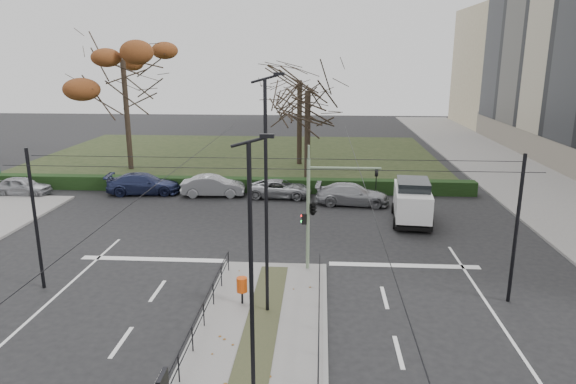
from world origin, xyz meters
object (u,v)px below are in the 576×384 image
at_px(streetlamp_median_far, 267,196).
at_px(parked_car_third, 144,184).
at_px(traffic_light, 315,206).
at_px(parked_car_first, 22,186).
at_px(litter_bin, 242,285).
at_px(parked_car_fifth, 352,194).
at_px(parked_car_fourth, 280,189).
at_px(white_van, 412,200).
at_px(bare_tree_center, 300,86).
at_px(rust_tree, 123,59).
at_px(bare_tree_near, 308,98).
at_px(parked_car_second, 213,186).
at_px(streetlamp_median_near, 252,288).

bearing_deg(streetlamp_median_far, parked_car_third, 121.93).
bearing_deg(traffic_light, parked_car_first, 150.13).
bearing_deg(litter_bin, parked_car_fifth, 71.02).
bearing_deg(parked_car_fourth, white_van, -118.72).
bearing_deg(bare_tree_center, rust_tree, -168.11).
bearing_deg(parked_car_third, litter_bin, -156.54).
height_order(bare_tree_center, bare_tree_near, bare_tree_center).
distance_m(litter_bin, parked_car_fifth, 15.64).
xyz_separation_m(traffic_light, parked_car_first, (-20.78, 11.93, -2.42)).
bearing_deg(parked_car_third, white_van, -112.85).
bearing_deg(parked_car_fourth, parked_car_fifth, -104.75).
distance_m(parked_car_first, parked_car_second, 13.52).
height_order(streetlamp_median_far, white_van, streetlamp_median_far).
xyz_separation_m(rust_tree, bare_tree_center, (14.50, 3.05, -2.32)).
xyz_separation_m(litter_bin, parked_car_fourth, (0.17, 16.30, -0.30)).
height_order(rust_tree, parked_car_fifth, rust_tree).
relative_size(litter_bin, white_van, 0.22).
distance_m(litter_bin, rust_tree, 29.20).
height_order(streetlamp_median_near, parked_car_third, streetlamp_median_near).
bearing_deg(white_van, parked_car_fifth, 133.87).
bearing_deg(litter_bin, parked_car_first, 139.18).
distance_m(parked_car_second, bare_tree_near, 9.54).
bearing_deg(parked_car_third, traffic_light, -142.98).
bearing_deg(traffic_light, white_van, 53.84).
bearing_deg(parked_car_fourth, parked_car_first, 94.53).
xyz_separation_m(parked_car_first, white_van, (26.42, -4.21, 0.63)).
distance_m(white_van, rust_tree, 26.73).
distance_m(streetlamp_median_near, bare_tree_near, 27.08).
bearing_deg(parked_car_fifth, streetlamp_median_near, 174.60).
bearing_deg(bare_tree_near, parked_car_third, -162.72).
relative_size(parked_car_first, parked_car_fifth, 0.83).
distance_m(litter_bin, bare_tree_center, 28.24).
xyz_separation_m(litter_bin, streetlamp_median_near, (1.35, -6.75, 3.12)).
bearing_deg(litter_bin, parked_car_third, 120.05).
bearing_deg(white_van, bare_tree_center, 114.46).
bearing_deg(parked_car_fifth, bare_tree_near, 34.64).
bearing_deg(parked_car_second, white_van, -115.46).
height_order(litter_bin, rust_tree, rust_tree).
height_order(traffic_light, streetlamp_median_near, streetlamp_median_near).
relative_size(streetlamp_median_near, white_van, 1.54).
height_order(parked_car_third, parked_car_fifth, parked_car_third).
distance_m(traffic_light, white_van, 9.73).
xyz_separation_m(parked_car_second, parked_car_third, (-5.07, 0.26, 0.02)).
relative_size(litter_bin, streetlamp_median_near, 0.14).
bearing_deg(bare_tree_center, bare_tree_near, -82.88).
bearing_deg(bare_tree_near, traffic_light, -87.22).
bearing_deg(parked_car_second, rust_tree, 43.28).
height_order(parked_car_third, bare_tree_near, bare_tree_near).
bearing_deg(parked_car_second, streetlamp_median_near, -170.04).
distance_m(parked_car_second, bare_tree_center, 13.99).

